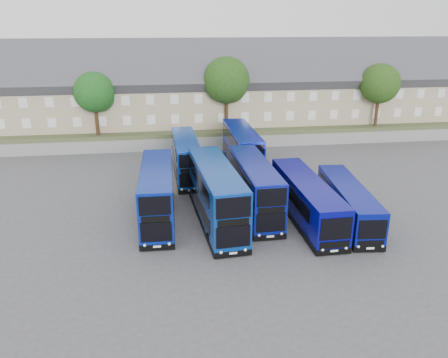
# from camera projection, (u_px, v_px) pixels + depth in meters

# --- Properties ---
(ground) EXTENTS (120.00, 120.00, 0.00)m
(ground) POSITION_uv_depth(u_px,v_px,m) (248.00, 236.00, 32.89)
(ground) COLOR #49494E
(ground) RESTS_ON ground
(retaining_wall) EXTENTS (70.00, 0.40, 1.50)m
(retaining_wall) POSITION_uv_depth(u_px,v_px,m) (212.00, 143.00, 54.97)
(retaining_wall) COLOR slate
(retaining_wall) RESTS_ON ground
(earth_bank) EXTENTS (80.00, 20.00, 2.00)m
(earth_bank) POSITION_uv_depth(u_px,v_px,m) (205.00, 123.00, 64.19)
(earth_bank) COLOR #3F4828
(earth_bank) RESTS_ON ground
(terrace_row) EXTENTS (66.00, 10.40, 11.20)m
(terrace_row) POSITION_uv_depth(u_px,v_px,m) (251.00, 88.00, 59.31)
(terrace_row) COLOR tan
(terrace_row) RESTS_ON earth_bank
(dd_front_left) EXTENTS (2.65, 10.94, 4.33)m
(dd_front_left) POSITION_uv_depth(u_px,v_px,m) (157.00, 195.00, 34.99)
(dd_front_left) COLOR navy
(dd_front_left) RESTS_ON ground
(dd_front_mid) EXTENTS (3.61, 11.91, 4.67)m
(dd_front_mid) POSITION_uv_depth(u_px,v_px,m) (216.00, 196.00, 34.38)
(dd_front_mid) COLOR navy
(dd_front_mid) RESTS_ON ground
(dd_front_right) EXTENTS (2.78, 10.96, 4.33)m
(dd_front_right) POSITION_uv_depth(u_px,v_px,m) (254.00, 188.00, 36.39)
(dd_front_right) COLOR navy
(dd_front_right) RESTS_ON ground
(dd_rear_left) EXTENTS (2.61, 10.30, 4.07)m
(dd_rear_left) POSITION_uv_depth(u_px,v_px,m) (186.00, 158.00, 44.76)
(dd_rear_left) COLOR #083398
(dd_rear_left) RESTS_ON ground
(dd_rear_right) EXTENTS (2.71, 11.11, 4.40)m
(dd_rear_right) POSITION_uv_depth(u_px,v_px,m) (242.00, 150.00, 46.93)
(dd_rear_right) COLOR #081693
(dd_rear_right) RESTS_ON ground
(coach_east_a) EXTENTS (2.80, 12.23, 3.33)m
(coach_east_a) POSITION_uv_depth(u_px,v_px,m) (306.00, 200.00, 35.16)
(coach_east_a) COLOR #06077C
(coach_east_a) RESTS_ON ground
(coach_east_b) EXTENTS (3.29, 11.01, 2.96)m
(coach_east_b) POSITION_uv_depth(u_px,v_px,m) (348.00, 204.00, 35.01)
(coach_east_b) COLOR #060F7B
(coach_east_b) RESTS_ON ground
(tree_west) EXTENTS (4.80, 4.80, 7.65)m
(tree_west) POSITION_uv_depth(u_px,v_px,m) (96.00, 94.00, 52.05)
(tree_west) COLOR #382314
(tree_west) RESTS_ON earth_bank
(tree_mid) EXTENTS (5.76, 5.76, 9.18)m
(tree_mid) POSITION_uv_depth(u_px,v_px,m) (227.00, 82.00, 54.22)
(tree_mid) COLOR #382314
(tree_mid) RESTS_ON earth_bank
(tree_east) EXTENTS (5.12, 5.12, 8.16)m
(tree_east) POSITION_uv_depth(u_px,v_px,m) (380.00, 85.00, 56.55)
(tree_east) COLOR #382314
(tree_east) RESTS_ON earth_bank
(tree_far) EXTENTS (5.44, 5.44, 8.67)m
(tree_far) POSITION_uv_depth(u_px,v_px,m) (397.00, 75.00, 63.72)
(tree_far) COLOR #382314
(tree_far) RESTS_ON earth_bank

